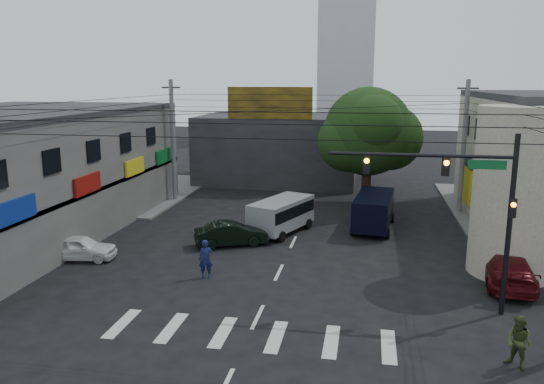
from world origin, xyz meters
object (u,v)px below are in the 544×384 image
(white_compact, at_px, (79,248))
(pedestrian_olive, at_px, (519,342))
(utility_pole_far_right, at_px, (464,148))
(traffic_officer, at_px, (206,259))
(silver_minivan, at_px, (281,216))
(utility_pole_far_left, at_px, (173,141))
(maroon_sedan, at_px, (508,269))
(traffic_gantry, at_px, (466,194))
(dark_sedan, at_px, (231,234))
(street_tree, at_px, (368,132))
(navy_van, at_px, (374,212))

(white_compact, relative_size, pedestrian_olive, 2.21)
(utility_pole_far_right, height_order, traffic_officer, utility_pole_far_right)
(silver_minivan, bearing_deg, utility_pole_far_left, 74.27)
(utility_pole_far_right, height_order, maroon_sedan, utility_pole_far_right)
(traffic_gantry, xyz_separation_m, silver_minivan, (-8.82, 9.79, -3.80))
(utility_pole_far_right, xyz_separation_m, maroon_sedan, (0.00, -13.62, -3.87))
(utility_pole_far_left, distance_m, white_compact, 14.49)
(traffic_gantry, height_order, pedestrian_olive, traffic_gantry)
(dark_sedan, xyz_separation_m, pedestrian_olive, (12.39, -10.96, 0.21))
(street_tree, height_order, traffic_officer, street_tree)
(utility_pole_far_left, relative_size, traffic_officer, 5.03)
(maroon_sedan, relative_size, silver_minivan, 1.01)
(utility_pole_far_left, height_order, maroon_sedan, utility_pole_far_left)
(traffic_gantry, xyz_separation_m, maroon_sedan, (2.68, 3.38, -4.10))
(dark_sedan, relative_size, navy_van, 0.77)
(maroon_sedan, relative_size, traffic_officer, 2.87)
(maroon_sedan, height_order, traffic_officer, traffic_officer)
(street_tree, bearing_deg, traffic_officer, -114.06)
(maroon_sedan, relative_size, pedestrian_olive, 2.95)
(utility_pole_far_left, bearing_deg, dark_sedan, -55.01)
(traffic_gantry, height_order, navy_van, traffic_gantry)
(dark_sedan, xyz_separation_m, maroon_sedan, (13.85, -3.41, 0.06))
(white_compact, height_order, navy_van, navy_van)
(white_compact, distance_m, traffic_officer, 7.36)
(navy_van, bearing_deg, utility_pole_far_right, -41.89)
(traffic_gantry, height_order, utility_pole_far_right, utility_pole_far_right)
(maroon_sedan, distance_m, traffic_officer, 13.86)
(utility_pole_far_right, bearing_deg, dark_sedan, -143.60)
(traffic_gantry, bearing_deg, utility_pole_far_left, 137.14)
(utility_pole_far_left, xyz_separation_m, maroon_sedan, (21.00, -13.62, -3.87))
(silver_minivan, bearing_deg, traffic_officer, -174.21)
(maroon_sedan, xyz_separation_m, silver_minivan, (-11.50, 6.41, 0.30))
(traffic_gantry, distance_m, white_compact, 19.05)
(traffic_officer, bearing_deg, silver_minivan, 59.67)
(white_compact, relative_size, traffic_officer, 2.15)
(dark_sedan, height_order, maroon_sedan, maroon_sedan)
(silver_minivan, bearing_deg, street_tree, -9.84)
(white_compact, distance_m, silver_minivan, 11.65)
(utility_pole_far_left, distance_m, silver_minivan, 12.45)
(dark_sedan, relative_size, traffic_officer, 2.37)
(utility_pole_far_left, height_order, silver_minivan, utility_pole_far_left)
(traffic_officer, bearing_deg, navy_van, 37.22)
(utility_pole_far_right, xyz_separation_m, dark_sedan, (-13.85, -10.21, -3.92))
(utility_pole_far_right, distance_m, dark_sedan, 17.65)
(traffic_gantry, distance_m, navy_van, 12.69)
(navy_van, height_order, traffic_officer, navy_van)
(white_compact, bearing_deg, dark_sedan, -70.71)
(dark_sedan, bearing_deg, traffic_gantry, -145.84)
(street_tree, relative_size, silver_minivan, 1.68)
(maroon_sedan, distance_m, silver_minivan, 13.17)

